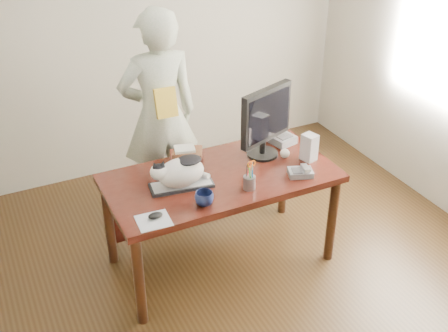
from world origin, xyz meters
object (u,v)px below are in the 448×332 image
(cat, at_px, (179,171))
(book_stack, at_px, (187,154))
(coffee_mug, at_px, (204,199))
(speaker, at_px, (309,147))
(phone, at_px, (301,172))
(monitor, at_px, (266,119))
(calculator, at_px, (280,138))
(desk, at_px, (216,187))
(baseball, at_px, (285,153))
(keyboard, at_px, (182,185))
(mouse, at_px, (155,216))
(pen_cup, at_px, (249,181))
(person, at_px, (159,116))

(cat, distance_m, book_stack, 0.40)
(cat, bearing_deg, coffee_mug, -68.31)
(speaker, bearing_deg, phone, -151.97)
(monitor, xyz_separation_m, book_stack, (-0.53, 0.22, -0.26))
(calculator, bearing_deg, desk, -177.85)
(coffee_mug, bearing_deg, book_stack, 77.85)
(baseball, xyz_separation_m, book_stack, (-0.65, 0.30, 0.00))
(baseball, bearing_deg, monitor, 143.81)
(phone, height_order, calculator, phone)
(keyboard, xyz_separation_m, speaker, (0.97, -0.06, 0.09))
(keyboard, bearing_deg, phone, -7.64)
(monitor, bearing_deg, coffee_mug, -169.55)
(speaker, bearing_deg, calculator, 82.01)
(monitor, height_order, baseball, monitor)
(mouse, relative_size, baseball, 1.38)
(cat, distance_m, pen_cup, 0.47)
(coffee_mug, bearing_deg, cat, 103.57)
(mouse, bearing_deg, calculator, 27.43)
(desk, height_order, keyboard, keyboard)
(baseball, distance_m, calculator, 0.25)
(monitor, bearing_deg, baseball, -56.07)
(desk, distance_m, monitor, 0.61)
(person, bearing_deg, pen_cup, 104.55)
(monitor, height_order, coffee_mug, monitor)
(cat, height_order, baseball, cat)
(keyboard, distance_m, cat, 0.11)
(book_stack, distance_m, person, 0.53)
(pen_cup, distance_m, baseball, 0.50)
(mouse, distance_m, book_stack, 0.76)
(calculator, distance_m, person, 0.97)
(coffee_mug, height_order, phone, coffee_mug)
(mouse, distance_m, speaker, 1.27)
(pen_cup, distance_m, book_stack, 0.60)
(coffee_mug, distance_m, person, 1.13)
(cat, bearing_deg, keyboard, 8.36)
(speaker, xyz_separation_m, person, (-0.80, 0.93, 0.02))
(speaker, bearing_deg, book_stack, 137.20)
(coffee_mug, height_order, baseball, coffee_mug)
(monitor, relative_size, mouse, 5.53)
(desk, relative_size, monitor, 3.01)
(pen_cup, height_order, mouse, pen_cup)
(desk, distance_m, person, 0.82)
(coffee_mug, distance_m, speaker, 0.94)
(baseball, xyz_separation_m, calculator, (0.10, 0.23, -0.00))
(keyboard, height_order, calculator, calculator)
(desk, relative_size, book_stack, 5.86)
(desk, bearing_deg, pen_cup, -72.81)
(coffee_mug, relative_size, speaker, 0.60)
(keyboard, distance_m, book_stack, 0.39)
(mouse, height_order, coffee_mug, coffee_mug)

